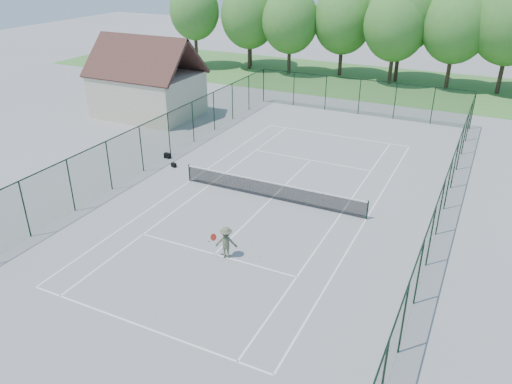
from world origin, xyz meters
TOP-DOWN VIEW (x-y plane):
  - ground at (0.00, 0.00)m, footprint 140.00×140.00m
  - grass_far at (0.00, 30.00)m, footprint 80.00×16.00m
  - court_lines at (0.00, 0.00)m, footprint 11.05×23.85m
  - tennis_net at (0.00, 0.00)m, footprint 11.08×0.08m
  - fence_enclosure at (0.00, 0.00)m, footprint 18.05×36.05m
  - utility_building at (-16.00, 10.00)m, footprint 8.60×6.27m
  - tree_line_far at (0.00, 30.00)m, footprint 39.40×6.40m
  - sports_bag_a at (-8.89, 2.49)m, footprint 0.45×0.28m
  - sports_bag_b at (-7.62, 1.38)m, footprint 0.41×0.33m
  - tennis_player at (0.60, -6.33)m, footprint 2.02×0.94m

SIDE VIEW (x-z plane):
  - ground at x=0.00m, z-range 0.00..0.00m
  - court_lines at x=0.00m, z-range 0.00..0.01m
  - grass_far at x=0.00m, z-range 0.00..0.01m
  - sports_bag_b at x=-7.62m, z-range 0.00..0.28m
  - sports_bag_a at x=-8.89m, z-range 0.00..0.35m
  - tennis_net at x=0.00m, z-range 0.03..1.13m
  - tennis_player at x=0.60m, z-range 0.00..1.55m
  - fence_enclosure at x=0.00m, z-range 0.05..3.07m
  - utility_building at x=-16.00m, z-range -0.20..6.44m
  - tree_line_far at x=0.00m, z-range 1.14..10.84m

